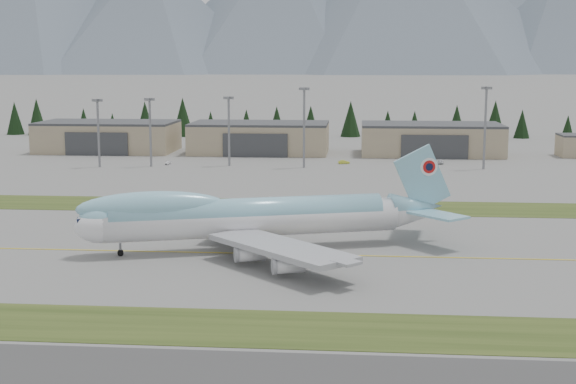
# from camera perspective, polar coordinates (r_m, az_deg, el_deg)

# --- Properties ---
(ground) EXTENTS (7000.00, 7000.00, 0.00)m
(ground) POSITION_cam_1_polar(r_m,az_deg,el_deg) (136.23, -3.32, -4.38)
(ground) COLOR slate
(ground) RESTS_ON ground
(grass_strip_near) EXTENTS (400.00, 14.00, 0.08)m
(grass_strip_near) POSITION_cam_1_polar(r_m,az_deg,el_deg) (100.24, -6.46, -9.49)
(grass_strip_near) COLOR #2E4117
(grass_strip_near) RESTS_ON ground
(grass_strip_far) EXTENTS (400.00, 18.00, 0.08)m
(grass_strip_far) POSITION_cam_1_polar(r_m,az_deg,el_deg) (179.92, -1.28, -1.01)
(grass_strip_far) COLOR #2E4117
(grass_strip_far) RESTS_ON ground
(taxiway_line_main) EXTENTS (400.00, 0.40, 0.02)m
(taxiway_line_main) POSITION_cam_1_polar(r_m,az_deg,el_deg) (136.23, -3.32, -4.38)
(taxiway_line_main) COLOR yellow
(taxiway_line_main) RESTS_ON ground
(boeing_747_freighter) EXTENTS (66.67, 55.22, 17.61)m
(boeing_747_freighter) POSITION_cam_1_polar(r_m,az_deg,el_deg) (137.88, -2.76, -1.74)
(boeing_747_freighter) COLOR white
(boeing_747_freighter) RESTS_ON ground
(hangar_left) EXTENTS (48.00, 26.60, 10.80)m
(hangar_left) POSITION_cam_1_polar(r_m,az_deg,el_deg) (295.90, -12.68, 3.88)
(hangar_left) COLOR tan
(hangar_left) RESTS_ON ground
(hangar_center) EXTENTS (48.00, 26.60, 10.80)m
(hangar_center) POSITION_cam_1_polar(r_m,az_deg,el_deg) (284.21, -2.02, 3.88)
(hangar_center) COLOR tan
(hangar_center) RESTS_ON ground
(hangar_right) EXTENTS (48.00, 26.60, 10.80)m
(hangar_right) POSITION_cam_1_polar(r_m,az_deg,el_deg) (283.33, 10.14, 3.73)
(hangar_right) COLOR tan
(hangar_right) RESTS_ON ground
(floodlight_masts) EXTENTS (119.99, 9.71, 24.68)m
(floodlight_masts) POSITION_cam_1_polar(r_m,az_deg,el_deg) (244.31, -2.19, 5.44)
(floodlight_masts) COLOR gray
(floodlight_masts) RESTS_ON ground
(service_vehicle_a) EXTENTS (1.53, 3.32, 1.10)m
(service_vehicle_a) POSITION_cam_1_polar(r_m,az_deg,el_deg) (255.20, -8.53, 1.95)
(service_vehicle_a) COLOR white
(service_vehicle_a) RESTS_ON ground
(service_vehicle_b) EXTENTS (3.82, 2.09, 1.19)m
(service_vehicle_b) POSITION_cam_1_polar(r_m,az_deg,el_deg) (254.49, 4.00, 2.01)
(service_vehicle_b) COLOR #C7D134
(service_vehicle_b) RESTS_ON ground
(service_vehicle_c) EXTENTS (2.26, 4.56, 1.27)m
(service_vehicle_c) POSITION_cam_1_polar(r_m,az_deg,el_deg) (258.22, 10.79, 1.97)
(service_vehicle_c) COLOR #ADAFB2
(service_vehicle_c) RESTS_ON ground
(conifer_belt) EXTENTS (274.76, 14.00, 16.71)m
(conifer_belt) POSITION_cam_1_polar(r_m,az_deg,el_deg) (344.18, 2.01, 5.13)
(conifer_belt) COLOR black
(conifer_belt) RESTS_ON ground
(mountain_ridge_rear) EXTENTS (4516.17, 1030.08, 515.04)m
(mountain_ridge_rear) POSITION_cam_1_polar(r_m,az_deg,el_deg) (3040.83, 7.29, 13.28)
(mountain_ridge_rear) COLOR #44505B
(mountain_ridge_rear) RESTS_ON ground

